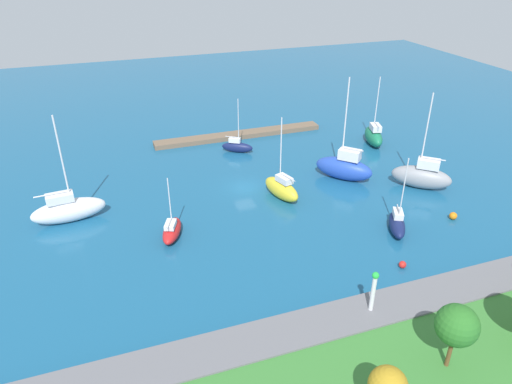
{
  "coord_description": "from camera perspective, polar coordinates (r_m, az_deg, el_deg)",
  "views": [
    {
      "loc": [
        16.17,
        50.17,
        27.67
      ],
      "look_at": [
        0.0,
        4.27,
        1.5
      ],
      "focal_mm": 32.7,
      "sensor_mm": 36.0,
      "label": 1
    }
  ],
  "objects": [
    {
      "name": "water",
      "position": [
        59.53,
        -1.37,
        0.56
      ],
      "size": [
        160.0,
        160.0,
        0.0
      ],
      "primitive_type": "plane",
      "color": "#19567F",
      "rests_on": "ground"
    },
    {
      "name": "sailboat_gray_by_breakwater",
      "position": [
        62.45,
        19.61,
        1.87
      ],
      "size": [
        7.17,
        6.85,
        12.27
      ],
      "rotation": [
        0.0,
        0.0,
        5.55
      ],
      "color": "gray",
      "rests_on": "water"
    },
    {
      "name": "mooring_buoy_orange",
      "position": [
        57.09,
        22.98,
        -2.7
      ],
      "size": [
        0.86,
        0.86,
        0.86
      ],
      "primitive_type": "sphere",
      "color": "orange",
      "rests_on": "water"
    },
    {
      "name": "park_tree_midwest",
      "position": [
        35.14,
        23.37,
        -14.76
      ],
      "size": [
        2.94,
        2.94,
        5.24
      ],
      "color": "brown",
      "rests_on": "shoreline_park"
    },
    {
      "name": "pier_dock",
      "position": [
        75.34,
        -2.09,
        7.0
      ],
      "size": [
        27.16,
        2.39,
        0.72
      ],
      "primitive_type": "cube",
      "color": "brown",
      "rests_on": "ground"
    },
    {
      "name": "sailboat_yellow_east_end",
      "position": [
        56.59,
        3.15,
        0.45
      ],
      "size": [
        3.54,
        6.2,
        10.19
      ],
      "rotation": [
        0.0,
        0.0,
        5.0
      ],
      "color": "yellow",
      "rests_on": "water"
    },
    {
      "name": "mooring_buoy_red",
      "position": [
        47.37,
        17.49,
        -8.47
      ],
      "size": [
        0.71,
        0.71,
        0.71
      ],
      "primitive_type": "sphere",
      "color": "red",
      "rests_on": "water"
    },
    {
      "name": "sailboat_green_lone_south",
      "position": [
        74.48,
        14.19,
        6.71
      ],
      "size": [
        3.98,
        6.71,
        10.35
      ],
      "rotation": [
        0.0,
        0.0,
        4.41
      ],
      "color": "#19724C",
      "rests_on": "water"
    },
    {
      "name": "sailboat_white_off_beacon",
      "position": [
        55.84,
        -21.99,
        -1.97
      ],
      "size": [
        8.18,
        3.25,
        12.31
      ],
      "rotation": [
        0.0,
        0.0,
        3.24
      ],
      "color": "white",
      "rests_on": "water"
    },
    {
      "name": "sailboat_red_far_south",
      "position": [
        50.11,
        -10.25,
        -4.62
      ],
      "size": [
        3.4,
        5.13,
        6.83
      ],
      "rotation": [
        0.0,
        0.0,
        4.33
      ],
      "color": "red",
      "rests_on": "water"
    },
    {
      "name": "breakwater",
      "position": [
        39.55,
        11.0,
        -15.36
      ],
      "size": [
        62.93,
        3.8,
        1.43
      ],
      "primitive_type": "cube",
      "color": "slate",
      "rests_on": "ground"
    },
    {
      "name": "sailboat_blue_near_pier",
      "position": [
        62.09,
        10.75,
        3.01
      ],
      "size": [
        7.15,
        7.41,
        13.44
      ],
      "rotation": [
        0.0,
        0.0,
        5.46
      ],
      "color": "#2347B2",
      "rests_on": "water"
    },
    {
      "name": "sailboat_navy_outer_mooring",
      "position": [
        52.52,
        16.88,
        -3.71
      ],
      "size": [
        3.77,
        5.28,
        8.74
      ],
      "rotation": [
        0.0,
        0.0,
        1.09
      ],
      "color": "#141E4C",
      "rests_on": "water"
    },
    {
      "name": "harbor_beacon",
      "position": [
        38.62,
        14.2,
        -11.38
      ],
      "size": [
        0.56,
        0.56,
        3.73
      ],
      "color": "silver",
      "rests_on": "breakwater"
    },
    {
      "name": "sailboat_navy_mid_basin",
      "position": [
        69.5,
        -2.33,
        5.59
      ],
      "size": [
        4.68,
        3.61,
        8.18
      ],
      "rotation": [
        0.0,
        0.0,
        2.58
      ],
      "color": "#141E4C",
      "rests_on": "water"
    }
  ]
}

